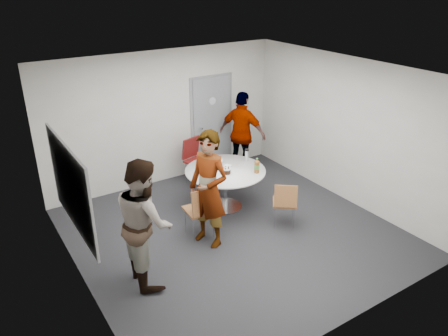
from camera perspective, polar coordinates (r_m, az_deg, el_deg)
floor at (r=7.48m, az=1.21°, el=-8.38°), size 5.00×5.00×0.00m
ceiling at (r=6.44m, az=1.43°, el=12.28°), size 5.00×5.00×0.00m
wall_back at (r=8.90m, az=-7.81°, el=6.49°), size 5.00×0.00×5.00m
wall_left at (r=5.95m, az=-19.10°, el=-4.05°), size 0.00×5.00×5.00m
wall_right at (r=8.42m, az=15.59°, el=4.76°), size 0.00×5.00×5.00m
wall_front at (r=5.21m, az=17.06°, el=-8.01°), size 5.00×0.00×5.00m
door at (r=9.47m, az=-1.63°, el=5.76°), size 1.02×0.17×2.12m
whiteboard at (r=6.09m, az=-19.37°, el=-2.37°), size 0.04×1.90×1.25m
table at (r=7.94m, az=0.33°, el=-0.93°), size 1.46×1.46×1.04m
chair_near_left at (r=7.08m, az=-2.99°, el=-5.16°), size 0.48×0.51×0.92m
chair_near_right at (r=7.45m, az=7.99°, el=-4.23°), size 0.58×0.58×0.84m
chair_far at (r=8.96m, az=-3.79°, el=1.60°), size 0.56×0.60×0.96m
person_main at (r=6.77m, az=-2.03°, el=-2.83°), size 0.67×0.81×1.91m
person_left at (r=6.09m, az=-10.34°, el=-6.92°), size 0.78×0.96×1.85m
person_right at (r=9.26m, az=2.40°, el=4.49°), size 0.89×1.14×1.80m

